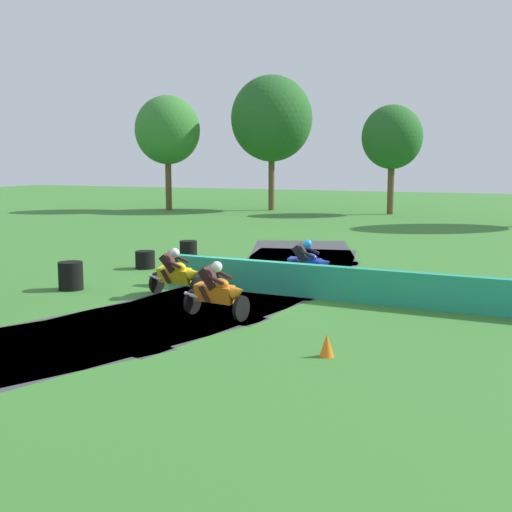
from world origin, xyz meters
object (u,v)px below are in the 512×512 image
(tire_stack_mid_b, at_px, (145,260))
(traffic_cone, at_px, (327,345))
(motorcycle_chase_yellow, at_px, (177,273))
(tire_stack_mid_a, at_px, (71,276))
(motorcycle_trailing_blue, at_px, (307,263))
(tire_stack_far, at_px, (188,249))
(motorcycle_lead_orange, at_px, (217,291))

(tire_stack_mid_b, distance_m, traffic_cone, 11.49)
(motorcycle_chase_yellow, bearing_deg, tire_stack_mid_a, -173.81)
(motorcycle_chase_yellow, distance_m, traffic_cone, 6.60)
(motorcycle_trailing_blue, distance_m, tire_stack_mid_a, 6.84)
(tire_stack_mid_a, relative_size, tire_stack_mid_b, 1.20)
(tire_stack_far, bearing_deg, tire_stack_mid_b, -89.08)
(motorcycle_trailing_blue, bearing_deg, motorcycle_chase_yellow, -132.23)
(motorcycle_lead_orange, distance_m, tire_stack_mid_b, 7.80)
(motorcycle_lead_orange, height_order, motorcycle_chase_yellow, motorcycle_lead_orange)
(motorcycle_trailing_blue, distance_m, tire_stack_far, 7.21)
(motorcycle_chase_yellow, bearing_deg, tire_stack_far, 116.70)
(motorcycle_lead_orange, relative_size, tire_stack_mid_a, 2.13)
(motorcycle_lead_orange, distance_m, tire_stack_far, 10.26)
(tire_stack_mid_b, bearing_deg, tire_stack_far, 90.92)
(tire_stack_mid_a, bearing_deg, tire_stack_mid_b, 91.27)
(tire_stack_far, height_order, traffic_cone, tire_stack_far)
(tire_stack_mid_b, bearing_deg, motorcycle_trailing_blue, -6.61)
(tire_stack_mid_b, relative_size, tire_stack_far, 1.00)
(motorcycle_trailing_blue, distance_m, traffic_cone, 7.26)
(motorcycle_chase_yellow, distance_m, motorcycle_trailing_blue, 4.01)
(tire_stack_far, bearing_deg, motorcycle_lead_orange, -57.19)
(traffic_cone, bearing_deg, motorcycle_chase_yellow, 145.26)
(tire_stack_mid_a, height_order, tire_stack_far, tire_stack_mid_a)
(motorcycle_lead_orange, height_order, tire_stack_mid_a, motorcycle_lead_orange)
(tire_stack_mid_b, bearing_deg, motorcycle_chase_yellow, -47.51)
(motorcycle_trailing_blue, bearing_deg, motorcycle_lead_orange, -96.54)
(motorcycle_chase_yellow, bearing_deg, tire_stack_mid_b, 132.49)
(tire_stack_far, relative_size, traffic_cone, 1.52)
(motorcycle_trailing_blue, bearing_deg, tire_stack_mid_a, -150.89)
(tire_stack_mid_b, height_order, tire_stack_far, same)
(motorcycle_lead_orange, relative_size, tire_stack_mid_b, 2.56)
(motorcycle_lead_orange, bearing_deg, tire_stack_mid_a, 164.71)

